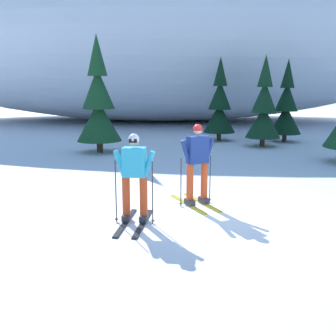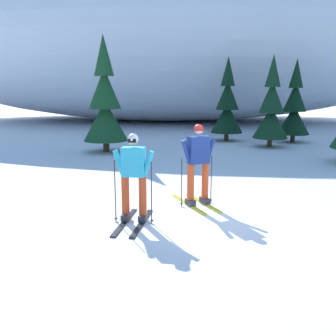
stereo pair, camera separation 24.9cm
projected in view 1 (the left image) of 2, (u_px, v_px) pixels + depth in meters
name	position (u px, v px, depth m)	size (l,w,h in m)	color
ground_plane	(222.00, 219.00, 7.92)	(120.00, 120.00, 0.00)	white
skier_cyan_jacket	(134.00, 176.00, 7.56)	(0.81, 1.62, 1.72)	black
skier_navy_jacket	(197.00, 163.00, 8.65)	(1.14, 1.60, 1.79)	gold
pine_tree_far_left	(98.00, 104.00, 15.35)	(1.73, 1.73, 4.47)	#47301E
pine_tree_center_left	(220.00, 106.00, 18.68)	(1.50, 1.50, 3.87)	#47301E
pine_tree_center	(264.00, 109.00, 16.83)	(1.48, 1.48, 3.83)	#47301E
pine_tree_center_right	(286.00, 108.00, 18.29)	(1.45, 1.45, 3.75)	#47301E
snow_ridge_background	(155.00, 44.00, 28.73)	(39.19, 20.66, 10.88)	white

